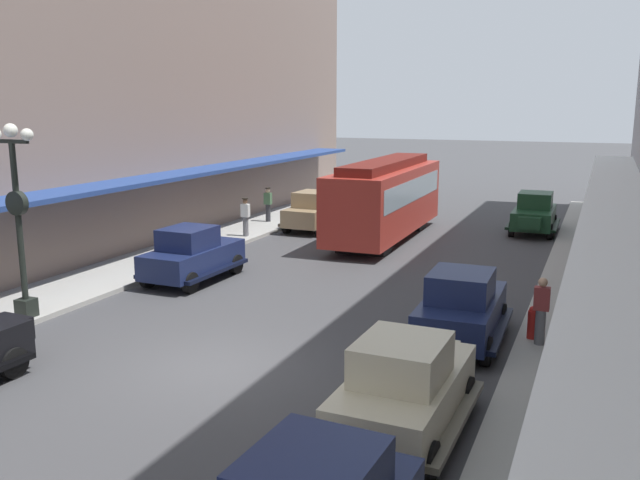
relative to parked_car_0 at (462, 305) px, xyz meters
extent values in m
plane|color=#424244|center=(-4.71, -3.81, -0.94)|extent=(200.00, 200.00, 0.00)
cube|color=#A8A59E|center=(2.79, -3.81, -0.87)|extent=(3.00, 60.00, 0.15)
cube|color=white|center=(3.39, -3.81, 2.06)|extent=(1.80, 54.00, 0.16)
cube|color=#19234C|center=(0.00, 0.03, -0.20)|extent=(1.78, 3.94, 0.80)
cube|color=#19234C|center=(0.00, -0.22, 0.55)|extent=(1.48, 1.73, 0.70)
cube|color=#8C9EA8|center=(0.00, -0.22, 0.55)|extent=(1.40, 1.69, 0.42)
cube|color=#19234C|center=(-0.05, 2.16, -0.15)|extent=(0.94, 0.38, 0.52)
cube|color=black|center=(-0.95, 0.01, -0.52)|extent=(0.31, 3.51, 0.12)
cube|color=black|center=(0.95, 0.05, -0.52)|extent=(0.31, 3.51, 0.12)
cylinder|color=black|center=(-0.84, 1.38, -0.60)|extent=(0.23, 0.68, 0.68)
cylinder|color=black|center=(0.78, 1.42, -0.60)|extent=(0.23, 0.68, 0.68)
cylinder|color=black|center=(-0.78, -1.35, -0.60)|extent=(0.23, 0.68, 0.68)
cylinder|color=black|center=(0.84, -1.31, -0.60)|extent=(0.23, 0.68, 0.68)
cube|color=#997F5B|center=(-9.33, 12.51, -0.20)|extent=(1.76, 3.93, 0.80)
cube|color=#997F5B|center=(-9.33, 12.26, 0.55)|extent=(1.47, 1.72, 0.70)
cube|color=#8C9EA8|center=(-9.33, 12.26, 0.55)|extent=(1.39, 1.69, 0.42)
cube|color=#997F5B|center=(-9.29, 14.64, -0.15)|extent=(0.94, 0.38, 0.52)
cube|color=#4C3F2D|center=(-10.28, 12.53, -0.52)|extent=(0.30, 3.51, 0.12)
cube|color=#4C3F2D|center=(-8.38, 12.49, -0.52)|extent=(0.30, 3.51, 0.12)
cylinder|color=black|center=(-10.11, 13.89, -0.60)|extent=(0.23, 0.68, 0.68)
cylinder|color=black|center=(-8.50, 13.86, -0.60)|extent=(0.23, 0.68, 0.68)
cylinder|color=black|center=(-10.16, 11.16, -0.60)|extent=(0.23, 0.68, 0.68)
cylinder|color=black|center=(-8.54, 11.13, -0.60)|extent=(0.23, 0.68, 0.68)
cube|color=black|center=(-9.19, -5.19, -0.15)|extent=(0.95, 0.39, 0.52)
cylinder|color=black|center=(-8.40, -5.98, -0.60)|extent=(0.24, 0.69, 0.68)
cube|color=#193D23|center=(0.17, 15.73, -0.20)|extent=(1.75, 3.92, 0.80)
cube|color=#193D23|center=(0.17, 15.98, 0.55)|extent=(1.46, 1.72, 0.70)
cube|color=#8C9EA8|center=(0.17, 15.98, 0.55)|extent=(1.39, 1.68, 0.42)
cube|color=#193D23|center=(0.20, 13.61, -0.15)|extent=(0.94, 0.37, 0.52)
cube|color=black|center=(1.12, 15.75, -0.52)|extent=(0.28, 3.51, 0.12)
cube|color=black|center=(-0.78, 15.72, -0.52)|extent=(0.28, 3.51, 0.12)
cylinder|color=black|center=(1.00, 14.38, -0.60)|extent=(0.23, 0.68, 0.68)
cylinder|color=black|center=(-0.62, 14.36, -0.60)|extent=(0.23, 0.68, 0.68)
cylinder|color=black|center=(0.96, 17.11, -0.60)|extent=(0.23, 0.68, 0.68)
cylinder|color=black|center=(-0.65, 17.09, -0.60)|extent=(0.23, 0.68, 0.68)
cube|color=beige|center=(0.03, -5.11, -0.20)|extent=(1.77, 3.93, 0.80)
cube|color=beige|center=(0.02, -5.36, 0.55)|extent=(1.47, 1.73, 0.70)
cube|color=#8C9EA8|center=(0.02, -5.36, 0.55)|extent=(1.40, 1.69, 0.42)
cube|color=beige|center=(0.07, -2.98, -0.15)|extent=(0.94, 0.38, 0.52)
cube|color=#6D6856|center=(-0.92, -5.09, -0.52)|extent=(0.31, 3.51, 0.12)
cube|color=#6D6856|center=(0.98, -5.13, -0.52)|extent=(0.31, 3.51, 0.12)
cylinder|color=black|center=(-0.75, -3.73, -0.60)|extent=(0.23, 0.68, 0.68)
cylinder|color=black|center=(0.86, -3.76, -0.60)|extent=(0.23, 0.68, 0.68)
cylinder|color=black|center=(-0.80, -6.46, -0.60)|extent=(0.23, 0.68, 0.68)
cylinder|color=black|center=(0.81, -6.49, -0.60)|extent=(0.23, 0.68, 0.68)
cube|color=#19234C|center=(-9.40, 2.45, -0.20)|extent=(1.77, 3.93, 0.80)
cube|color=#19234C|center=(-9.41, 2.20, 0.55)|extent=(1.47, 1.73, 0.70)
cube|color=#8C9EA8|center=(-9.41, 2.20, 0.55)|extent=(1.40, 1.69, 0.42)
cube|color=#19234C|center=(-9.36, 4.58, -0.15)|extent=(0.94, 0.38, 0.52)
cube|color=black|center=(-10.35, 2.47, -0.52)|extent=(0.30, 3.51, 0.12)
cube|color=black|center=(-8.45, 2.43, -0.52)|extent=(0.30, 3.51, 0.12)
cylinder|color=black|center=(-10.19, 3.83, -0.60)|extent=(0.23, 0.68, 0.68)
cylinder|color=black|center=(-8.57, 3.80, -0.60)|extent=(0.23, 0.68, 0.68)
cylinder|color=black|center=(-10.23, 1.10, -0.60)|extent=(0.23, 0.68, 0.68)
cylinder|color=black|center=(-8.62, 1.07, -0.60)|extent=(0.23, 0.68, 0.68)
cube|color=#A52D23|center=(-5.65, 11.69, 0.81)|extent=(2.62, 9.63, 2.70)
cube|color=#5B1913|center=(-5.65, 11.69, 2.34)|extent=(1.61, 8.66, 0.36)
cube|color=#8C9EA8|center=(-5.65, 11.69, 1.28)|extent=(2.63, 8.86, 0.95)
cube|color=black|center=(-5.69, 14.57, -0.74)|extent=(2.01, 1.22, 0.40)
cube|color=black|center=(-5.62, 8.81, -0.74)|extent=(2.01, 1.22, 0.40)
cube|color=black|center=(-11.11, -3.02, -0.54)|extent=(0.44, 0.44, 0.50)
cylinder|color=black|center=(-11.11, -3.02, 1.81)|extent=(0.16, 0.16, 4.20)
cube|color=black|center=(-11.11, -3.02, 3.91)|extent=(1.10, 0.10, 0.10)
sphere|color=white|center=(-10.56, -3.02, 4.09)|extent=(0.32, 0.32, 0.32)
sphere|color=white|center=(-11.11, -3.02, 4.19)|extent=(0.36, 0.36, 0.36)
cylinder|color=black|center=(-11.11, -3.02, 2.31)|extent=(0.64, 0.18, 0.64)
cylinder|color=silver|center=(-11.11, -2.92, 2.31)|extent=(0.56, 0.02, 0.56)
cylinder|color=#B21E19|center=(1.64, 0.53, -0.44)|extent=(0.24, 0.24, 0.70)
sphere|color=#B21E19|center=(1.64, 0.53, -0.07)|extent=(0.20, 0.20, 0.20)
cylinder|color=#2D2D33|center=(-12.03, 12.93, -0.37)|extent=(0.24, 0.24, 0.85)
cube|color=#4C724C|center=(-12.03, 12.93, 0.34)|extent=(0.36, 0.22, 0.56)
sphere|color=beige|center=(-12.03, 12.93, 0.74)|extent=(0.22, 0.22, 0.22)
cylinder|color=black|center=(-12.03, 12.93, 0.86)|extent=(0.28, 0.28, 0.04)
cylinder|color=#4C4238|center=(2.46, 9.25, -0.37)|extent=(0.24, 0.24, 0.85)
cube|color=#3F598C|center=(2.46, 9.25, 0.34)|extent=(0.36, 0.22, 0.56)
sphere|color=tan|center=(2.46, 9.25, 0.74)|extent=(0.22, 0.22, 0.22)
cylinder|color=#4C4238|center=(2.84, 14.92, -0.37)|extent=(0.24, 0.24, 0.85)
cube|color=#3F598C|center=(2.84, 14.92, 0.34)|extent=(0.36, 0.22, 0.56)
sphere|color=brown|center=(2.84, 14.92, 0.74)|extent=(0.22, 0.22, 0.22)
cylinder|color=slate|center=(-11.21, 9.24, -0.37)|extent=(0.24, 0.24, 0.85)
cube|color=white|center=(-11.21, 9.24, 0.34)|extent=(0.36, 0.22, 0.56)
sphere|color=brown|center=(-11.21, 9.24, 0.74)|extent=(0.22, 0.22, 0.22)
cylinder|color=black|center=(-11.21, 9.24, 0.86)|extent=(0.28, 0.28, 0.04)
cylinder|color=slate|center=(2.49, 12.91, -0.37)|extent=(0.24, 0.24, 0.85)
cube|color=#8C6647|center=(2.49, 12.91, 0.34)|extent=(0.36, 0.22, 0.56)
sphere|color=brown|center=(2.49, 12.91, 0.74)|extent=(0.22, 0.22, 0.22)
cylinder|color=black|center=(2.49, 12.91, 0.86)|extent=(0.28, 0.28, 0.04)
cylinder|color=slate|center=(1.85, 0.17, -0.37)|extent=(0.24, 0.24, 0.85)
cube|color=maroon|center=(1.85, 0.17, 0.34)|extent=(0.36, 0.22, 0.56)
sphere|color=tan|center=(1.85, 0.17, 0.74)|extent=(0.22, 0.22, 0.22)
camera|label=1|loc=(2.97, -15.90, 4.83)|focal=37.64mm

